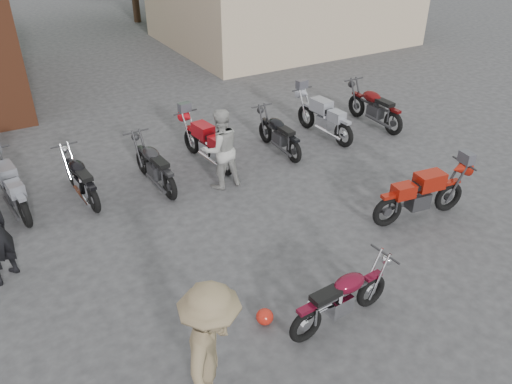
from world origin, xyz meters
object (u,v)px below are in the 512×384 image
person_tan (212,352)px  row_bike_2 (80,176)px  row_bike_7 (374,105)px  person_light (220,149)px  vintage_motorcycle (343,295)px  row_bike_6 (324,115)px  row_bike_1 (10,185)px  helmet (265,317)px  row_bike_5 (279,132)px  row_bike_4 (206,141)px  row_bike_3 (154,163)px  sportbike (422,192)px

person_tan → row_bike_2: person_tan is taller
row_bike_7 → person_light: bearing=99.9°
vintage_motorcycle → row_bike_6: bearing=51.7°
person_light → person_tan: person_tan is taller
row_bike_6 → row_bike_1: bearing=83.9°
helmet → row_bike_5: size_ratio=0.14×
row_bike_2 → person_light: bearing=-115.9°
helmet → row_bike_4: 5.61m
row_bike_2 → row_bike_7: 8.23m
person_tan → row_bike_3: (1.38, 5.90, -0.44)m
sportbike → row_bike_7: 4.86m
vintage_motorcycle → row_bike_1: 7.15m
row_bike_1 → row_bike_4: row_bike_1 is taller
helmet → row_bike_6: bearing=46.3°
helmet → row_bike_1: size_ratio=0.13×
row_bike_1 → row_bike_4: size_ratio=1.00×
vintage_motorcycle → helmet: 1.25m
sportbike → row_bike_7: row_bike_7 is taller
sportbike → row_bike_1: 8.42m
row_bike_5 → row_bike_7: bearing=-87.7°
sportbike → row_bike_5: sportbike is taller
row_bike_3 → row_bike_7: (6.67, 0.21, 0.05)m
sportbike → row_bike_3: 5.80m
vintage_motorcycle → person_tan: (-2.36, -0.40, 0.47)m
vintage_motorcycle → row_bike_2: 6.31m
row_bike_2 → row_bike_4: row_bike_4 is taller
row_bike_5 → row_bike_6: size_ratio=0.89×
person_light → vintage_motorcycle: bearing=87.2°
person_tan → sportbike: bearing=-36.3°
person_light → person_tan: 5.77m
row_bike_7 → sportbike: bearing=149.1°
helmet → row_bike_7: row_bike_7 is taller
row_bike_4 → row_bike_2: bearing=85.1°
row_bike_1 → row_bike_6: (7.86, -0.21, 0.02)m
vintage_motorcycle → row_bike_2: bearing=109.9°
sportbike → row_bike_7: size_ratio=0.98×
vintage_motorcycle → row_bike_2: (-2.55, 5.77, 0.01)m
row_bike_3 → row_bike_6: 4.94m
helmet → row_bike_3: size_ratio=0.14×
person_light → row_bike_6: bearing=-162.9°
row_bike_1 → row_bike_4: (4.42, -0.07, -0.00)m
sportbike → row_bike_4: bearing=129.5°
person_tan → vintage_motorcycle: bearing=-45.5°
person_light → row_bike_7: (5.37, 0.98, -0.31)m
row_bike_5 → row_bike_2: bearing=88.1°
row_bike_6 → row_bike_7: size_ratio=1.00×
person_light → row_bike_4: size_ratio=0.90×
person_tan → row_bike_5: (4.75, 5.99, -0.46)m
row_bike_3 → row_bike_5: 3.37m
person_tan → row_bike_4: size_ratio=0.98×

